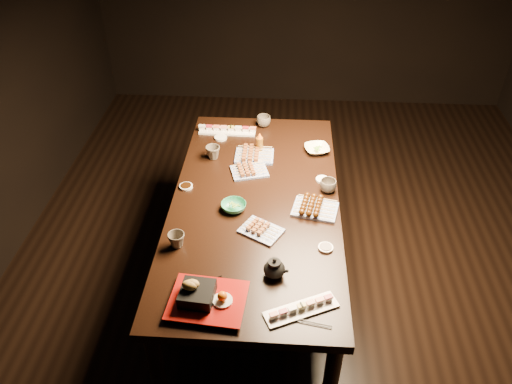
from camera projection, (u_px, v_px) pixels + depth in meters
The scene contains 23 objects.
ground at pixel (307, 275), 3.27m from camera, with size 5.00×5.00×0.00m, color black.
dining_table at pixel (255, 251), 2.92m from camera, with size 0.90×1.80×0.75m, color black.
sushi_platter_near at pixel (301, 308), 2.09m from camera, with size 0.32×0.09×0.04m, color white, non-canonical shape.
sushi_platter_far at pixel (227, 129), 3.25m from camera, with size 0.37×0.10×0.04m, color white, non-canonical shape.
yakitori_plate_center at pixel (249, 169), 2.89m from camera, with size 0.20×0.15×0.05m, color #828EB6, non-canonical shape.
yakitori_plate_right at pixel (261, 228), 2.48m from camera, with size 0.20×0.14×0.05m, color #828EB6, non-canonical shape.
yakitori_plate_left at pixel (254, 153), 3.01m from camera, with size 0.23×0.17×0.06m, color #828EB6, non-canonical shape.
tsukune_plate at pixel (315, 206), 2.61m from camera, with size 0.23×0.17×0.06m, color #828EB6, non-canonical shape.
edamame_bowl_green at pixel (234, 207), 2.62m from camera, with size 0.13×0.13×0.04m, color #2E8D62.
edamame_bowl_cream at pixel (317, 149), 3.07m from camera, with size 0.15×0.15×0.04m, color #EFE9C3.
tempura_tray at pixel (207, 294), 2.10m from camera, with size 0.32×0.26×0.12m, color black, non-canonical shape.
teacup_near_left at pixel (177, 240), 2.39m from camera, with size 0.08×0.08×0.08m, color #52493E.
teacup_mid_right at pixel (328, 186), 2.74m from camera, with size 0.09×0.09×0.07m, color #52493E.
teacup_far_left at pixel (213, 152), 3.00m from camera, with size 0.09×0.09×0.08m, color #52493E.
teacup_far_right at pixel (264, 121), 3.31m from camera, with size 0.09×0.09×0.07m, color #52493E.
teapot at pixel (274, 267), 2.23m from camera, with size 0.12×0.12×0.10m, color black, non-canonical shape.
condiment_bottle at pixel (260, 142), 3.04m from camera, with size 0.04×0.04×0.13m, color brown.
sauce_dish_west at pixel (186, 186), 2.78m from camera, with size 0.08×0.08×0.01m, color white.
sauce_dish_east at pixel (322, 180), 2.83m from camera, with size 0.08×0.08×0.01m, color white.
sauce_dish_se at pixel (326, 248), 2.39m from camera, with size 0.07×0.07×0.01m, color white.
sauce_dish_nw at pixel (221, 138), 3.19m from camera, with size 0.08×0.08×0.01m, color white.
chopsticks_near at pixel (199, 286), 2.21m from camera, with size 0.22×0.02×0.01m, color black, non-canonical shape.
chopsticks_se at pixel (308, 323), 2.05m from camera, with size 0.20×0.02×0.01m, color black, non-canonical shape.
Camera 1 is at (-0.19, -2.28, 2.43)m, focal length 35.00 mm.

